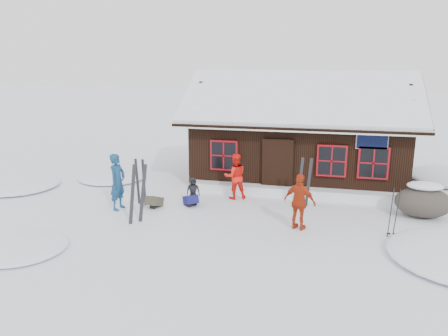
{
  "coord_description": "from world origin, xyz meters",
  "views": [
    {
      "loc": [
        2.57,
        -12.98,
        4.82
      ],
      "look_at": [
        -0.69,
        0.74,
        1.3
      ],
      "focal_mm": 35.0,
      "sensor_mm": 36.0,
      "label": 1
    }
  ],
  "objects_px": {
    "skier_orange_left": "(235,176)",
    "ski_pair_left": "(138,194)",
    "skier_teal": "(118,182)",
    "skier_orange_right": "(300,202)",
    "boulder": "(423,201)",
    "backpack_blue": "(191,202)",
    "backpack_olive": "(154,203)",
    "ski_poles": "(394,213)",
    "skier_crouched": "(193,191)"
  },
  "relations": [
    {
      "from": "skier_orange_right",
      "to": "skier_crouched",
      "type": "relative_size",
      "value": 1.75
    },
    {
      "from": "skier_orange_left",
      "to": "ski_pair_left",
      "type": "relative_size",
      "value": 0.87
    },
    {
      "from": "skier_teal",
      "to": "skier_orange_right",
      "type": "relative_size",
      "value": 1.12
    },
    {
      "from": "boulder",
      "to": "backpack_olive",
      "type": "distance_m",
      "value": 8.63
    },
    {
      "from": "ski_pair_left",
      "to": "backpack_blue",
      "type": "height_order",
      "value": "ski_pair_left"
    },
    {
      "from": "skier_teal",
      "to": "skier_orange_right",
      "type": "distance_m",
      "value": 5.93
    },
    {
      "from": "skier_orange_right",
      "to": "ski_pair_left",
      "type": "bearing_deg",
      "value": 27.35
    },
    {
      "from": "skier_orange_right",
      "to": "ski_pair_left",
      "type": "distance_m",
      "value": 4.8
    },
    {
      "from": "skier_crouched",
      "to": "backpack_olive",
      "type": "distance_m",
      "value": 1.36
    },
    {
      "from": "boulder",
      "to": "backpack_olive",
      "type": "height_order",
      "value": "boulder"
    },
    {
      "from": "skier_crouched",
      "to": "backpack_blue",
      "type": "relative_size",
      "value": 1.82
    },
    {
      "from": "skier_orange_left",
      "to": "skier_crouched",
      "type": "xyz_separation_m",
      "value": [
        -1.25,
        -0.99,
        -0.34
      ]
    },
    {
      "from": "skier_crouched",
      "to": "skier_orange_left",
      "type": "bearing_deg",
      "value": 12.7
    },
    {
      "from": "boulder",
      "to": "backpack_olive",
      "type": "relative_size",
      "value": 3.2
    },
    {
      "from": "ski_pair_left",
      "to": "skier_orange_right",
      "type": "bearing_deg",
      "value": -24.56
    },
    {
      "from": "skier_teal",
      "to": "skier_crouched",
      "type": "xyz_separation_m",
      "value": [
        2.26,
        1.02,
        -0.46
      ]
    },
    {
      "from": "skier_teal",
      "to": "skier_crouched",
      "type": "height_order",
      "value": "skier_teal"
    },
    {
      "from": "boulder",
      "to": "ski_poles",
      "type": "distance_m",
      "value": 2.23
    },
    {
      "from": "skier_teal",
      "to": "boulder",
      "type": "bearing_deg",
      "value": -74.0
    },
    {
      "from": "skier_orange_right",
      "to": "ski_pair_left",
      "type": "height_order",
      "value": "ski_pair_left"
    },
    {
      "from": "skier_orange_right",
      "to": "boulder",
      "type": "distance_m",
      "value": 4.21
    },
    {
      "from": "ski_poles",
      "to": "backpack_olive",
      "type": "xyz_separation_m",
      "value": [
        -7.41,
        0.79,
        -0.53
      ]
    },
    {
      "from": "boulder",
      "to": "backpack_olive",
      "type": "xyz_separation_m",
      "value": [
        -8.55,
        -1.11,
        -0.36
      ]
    },
    {
      "from": "boulder",
      "to": "ski_poles",
      "type": "height_order",
      "value": "ski_poles"
    },
    {
      "from": "skier_orange_right",
      "to": "backpack_olive",
      "type": "height_order",
      "value": "skier_orange_right"
    },
    {
      "from": "ski_poles",
      "to": "backpack_olive",
      "type": "distance_m",
      "value": 7.47
    },
    {
      "from": "skier_orange_left",
      "to": "ski_poles",
      "type": "height_order",
      "value": "skier_orange_left"
    },
    {
      "from": "ski_poles",
      "to": "backpack_olive",
      "type": "relative_size",
      "value": 2.67
    },
    {
      "from": "ski_pair_left",
      "to": "backpack_olive",
      "type": "xyz_separation_m",
      "value": [
        -0.07,
        1.42,
        -0.74
      ]
    },
    {
      "from": "ski_poles",
      "to": "skier_orange_left",
      "type": "bearing_deg",
      "value": 154.5
    },
    {
      "from": "skier_teal",
      "to": "ski_pair_left",
      "type": "relative_size",
      "value": 1.0
    },
    {
      "from": "ski_poles",
      "to": "backpack_olive",
      "type": "bearing_deg",
      "value": 173.9
    },
    {
      "from": "skier_teal",
      "to": "backpack_olive",
      "type": "xyz_separation_m",
      "value": [
        1.08,
        0.42,
        -0.79
      ]
    },
    {
      "from": "skier_orange_right",
      "to": "backpack_olive",
      "type": "relative_size",
      "value": 3.09
    },
    {
      "from": "skier_teal",
      "to": "ski_pair_left",
      "type": "xyz_separation_m",
      "value": [
        1.15,
        -0.99,
        -0.05
      ]
    },
    {
      "from": "backpack_blue",
      "to": "ski_pair_left",
      "type": "bearing_deg",
      "value": -158.16
    },
    {
      "from": "skier_teal",
      "to": "backpack_blue",
      "type": "xyz_separation_m",
      "value": [
        2.22,
        0.86,
        -0.79
      ]
    },
    {
      "from": "skier_teal",
      "to": "backpack_blue",
      "type": "distance_m",
      "value": 2.51
    },
    {
      "from": "skier_orange_right",
      "to": "backpack_olive",
      "type": "bearing_deg",
      "value": 10.62
    },
    {
      "from": "skier_orange_right",
      "to": "backpack_blue",
      "type": "relative_size",
      "value": 3.19
    },
    {
      "from": "ski_pair_left",
      "to": "ski_poles",
      "type": "bearing_deg",
      "value": -26.57
    },
    {
      "from": "skier_crouched",
      "to": "ski_poles",
      "type": "height_order",
      "value": "ski_poles"
    },
    {
      "from": "skier_crouched",
      "to": "boulder",
      "type": "height_order",
      "value": "boulder"
    },
    {
      "from": "skier_orange_right",
      "to": "backpack_blue",
      "type": "distance_m",
      "value": 3.97
    },
    {
      "from": "backpack_blue",
      "to": "boulder",
      "type": "bearing_deg",
      "value": -32.89
    },
    {
      "from": "backpack_olive",
      "to": "skier_teal",
      "type": "bearing_deg",
      "value": -147.28
    },
    {
      "from": "backpack_blue",
      "to": "backpack_olive",
      "type": "distance_m",
      "value": 1.22
    },
    {
      "from": "ski_pair_left",
      "to": "ski_poles",
      "type": "distance_m",
      "value": 7.37
    },
    {
      "from": "backpack_blue",
      "to": "backpack_olive",
      "type": "bearing_deg",
      "value": 162.74
    },
    {
      "from": "boulder",
      "to": "ski_poles",
      "type": "bearing_deg",
      "value": -120.99
    }
  ]
}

